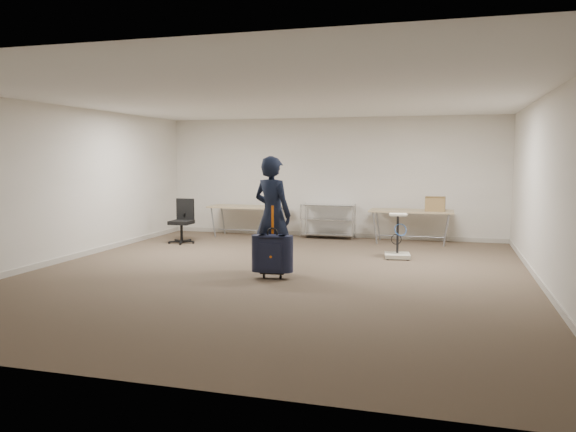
% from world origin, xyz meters
% --- Properties ---
extents(ground, '(9.00, 9.00, 0.00)m').
position_xyz_m(ground, '(0.00, 0.00, 0.00)').
color(ground, '#4A3B2D').
rests_on(ground, ground).
extents(room_shell, '(8.00, 9.00, 9.00)m').
position_xyz_m(room_shell, '(0.00, 1.38, 0.05)').
color(room_shell, beige).
rests_on(room_shell, ground).
extents(folding_table_left, '(1.80, 0.75, 0.73)m').
position_xyz_m(folding_table_left, '(-1.90, 3.95, 0.68)').
color(folding_table_left, tan).
rests_on(folding_table_left, ground).
extents(folding_table_right, '(1.80, 0.75, 0.73)m').
position_xyz_m(folding_table_right, '(1.90, 3.95, 0.68)').
color(folding_table_right, tan).
rests_on(folding_table_right, ground).
extents(wire_shelf, '(1.22, 0.47, 0.80)m').
position_xyz_m(wire_shelf, '(0.00, 4.20, 0.44)').
color(wire_shelf, silver).
rests_on(wire_shelf, ground).
extents(person, '(0.81, 0.67, 1.90)m').
position_xyz_m(person, '(-0.10, 0.20, 0.95)').
color(person, black).
rests_on(person, ground).
extents(suitcase, '(0.44, 0.29, 1.14)m').
position_xyz_m(suitcase, '(0.06, -0.32, 0.39)').
color(suitcase, '#161932').
rests_on(suitcase, ground).
extents(office_chair, '(0.59, 0.59, 0.97)m').
position_xyz_m(office_chair, '(-2.95, 2.63, 0.29)').
color(office_chair, black).
rests_on(office_chair, ground).
extents(equipment_cart, '(0.51, 0.51, 0.84)m').
position_xyz_m(equipment_cart, '(1.78, 1.99, 0.22)').
color(equipment_cart, beige).
rests_on(equipment_cart, ground).
extents(cardboard_box, '(0.42, 0.32, 0.31)m').
position_xyz_m(cardboard_box, '(2.40, 3.89, 0.88)').
color(cardboard_box, olive).
rests_on(cardboard_box, folding_table_right).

